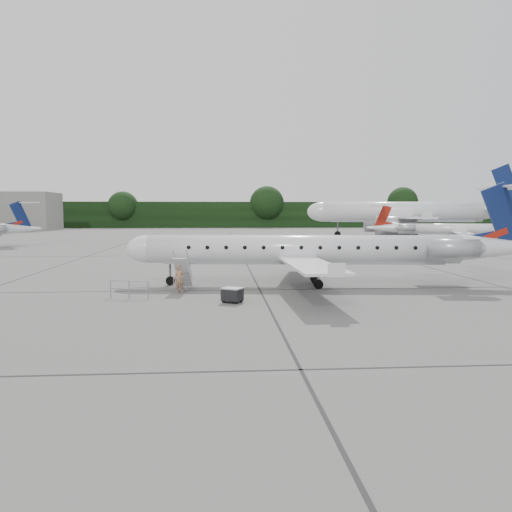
{
  "coord_description": "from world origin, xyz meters",
  "views": [
    {
      "loc": [
        -6.25,
        -26.44,
        4.84
      ],
      "look_at": [
        -4.18,
        2.2,
        2.3
      ],
      "focal_mm": 35.0,
      "sensor_mm": 36.0,
      "label": 1
    }
  ],
  "objects": [
    {
      "name": "safety_railing",
      "position": [
        -11.35,
        1.64,
        0.5
      ],
      "size": [
        2.17,
        0.55,
        1.0
      ],
      "primitive_type": null,
      "rotation": [
        0.0,
        0.0,
        -0.22
      ],
      "color": "gray",
      "rests_on": "ground"
    },
    {
      "name": "bg_narrowbody",
      "position": [
        27.94,
        65.72,
        6.76
      ],
      "size": [
        41.4,
        32.61,
        13.52
      ],
      "primitive_type": null,
      "rotation": [
        0.0,
        0.0,
        -0.16
      ],
      "color": "silver",
      "rests_on": "ground"
    },
    {
      "name": "bg_regional_right",
      "position": [
        31.26,
        50.39,
        3.0
      ],
      "size": [
        25.95,
        21.14,
        6.0
      ],
      "primitive_type": null,
      "rotation": [
        0.0,
        0.0,
        2.92
      ],
      "color": "silver",
      "rests_on": "ground"
    },
    {
      "name": "ground",
      "position": [
        0.0,
        0.0,
        0.0
      ],
      "size": [
        320.0,
        320.0,
        0.0
      ],
      "primitive_type": "plane",
      "color": "slate",
      "rests_on": "ground"
    },
    {
      "name": "baggage_cart",
      "position": [
        -5.61,
        -0.05,
        0.43
      ],
      "size": [
        1.25,
        1.18,
        0.86
      ],
      "primitive_type": null,
      "rotation": [
        0.0,
        0.0,
        -0.52
      ],
      "color": "black",
      "rests_on": "ground"
    },
    {
      "name": "treeline",
      "position": [
        0.0,
        130.0,
        4.0
      ],
      "size": [
        260.0,
        4.0,
        8.0
      ],
      "primitive_type": "cube",
      "color": "black",
      "rests_on": "ground"
    },
    {
      "name": "airstair",
      "position": [
        -8.56,
        4.46,
        1.04
      ],
      "size": [
        1.06,
        2.24,
        2.09
      ],
      "primitive_type": null,
      "rotation": [
        0.0,
        0.0,
        -0.1
      ],
      "color": "silver",
      "rests_on": "ground"
    },
    {
      "name": "passenger",
      "position": [
        -8.68,
        3.24,
        0.86
      ],
      "size": [
        0.69,
        0.53,
        1.71
      ],
      "primitive_type": "imported",
      "rotation": [
        0.0,
        0.0,
        0.2
      ],
      "color": "#8E684D",
      "rests_on": "ground"
    },
    {
      "name": "main_regional_jet",
      "position": [
        -0.86,
        5.77,
        3.33
      ],
      "size": [
        27.68,
        21.16,
        6.66
      ],
      "primitive_type": null,
      "rotation": [
        0.0,
        0.0,
        -0.1
      ],
      "color": "silver",
      "rests_on": "ground"
    }
  ]
}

